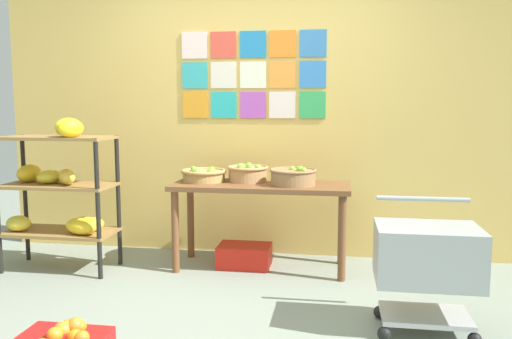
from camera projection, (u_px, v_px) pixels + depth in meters
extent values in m
plane|color=gray|center=(212.00, 324.00, 3.17)|extent=(9.20, 9.20, 0.00)
cube|color=#DCB65C|center=(254.00, 100.00, 4.60)|extent=(4.66, 0.06, 2.79)
cube|color=silver|center=(194.00, 45.00, 4.59)|extent=(0.23, 0.01, 0.23)
cube|color=#E5493A|center=(223.00, 45.00, 4.55)|extent=(0.23, 0.01, 0.23)
cube|color=#207CBB|center=(253.00, 44.00, 4.51)|extent=(0.23, 0.01, 0.23)
cube|color=orange|center=(283.00, 44.00, 4.47)|extent=(0.23, 0.01, 0.23)
cube|color=#377ABA|center=(313.00, 43.00, 4.43)|extent=(0.23, 0.01, 0.23)
cube|color=#33ABB3|center=(195.00, 75.00, 4.62)|extent=(0.23, 0.01, 0.23)
cube|color=silver|center=(223.00, 75.00, 4.58)|extent=(0.23, 0.01, 0.23)
cube|color=#E6ECD0|center=(253.00, 75.00, 4.54)|extent=(0.23, 0.01, 0.23)
cube|color=orange|center=(282.00, 75.00, 4.50)|extent=(0.23, 0.01, 0.23)
cube|color=#357DC8|center=(313.00, 74.00, 4.46)|extent=(0.23, 0.01, 0.23)
cube|color=orange|center=(195.00, 105.00, 4.65)|extent=(0.23, 0.01, 0.23)
cube|color=#25AEB3|center=(224.00, 105.00, 4.61)|extent=(0.23, 0.01, 0.23)
cube|color=#AC4EBE|center=(253.00, 105.00, 4.57)|extent=(0.23, 0.01, 0.23)
cube|color=silver|center=(282.00, 105.00, 4.53)|extent=(0.23, 0.01, 0.23)
cube|color=green|center=(312.00, 105.00, 4.49)|extent=(0.23, 0.01, 0.23)
cylinder|color=black|center=(98.00, 210.00, 3.95)|extent=(0.04, 0.04, 1.10)
cylinder|color=black|center=(25.00, 198.00, 4.45)|extent=(0.04, 0.04, 1.10)
cylinder|color=black|center=(118.00, 201.00, 4.32)|extent=(0.04, 0.04, 1.10)
cube|color=olive|center=(61.00, 232.00, 4.23)|extent=(0.89, 0.41, 0.03)
ellipsoid|color=yellow|center=(83.00, 224.00, 4.23)|extent=(0.24, 0.32, 0.11)
ellipsoid|color=yellow|center=(81.00, 226.00, 4.09)|extent=(0.33, 0.24, 0.13)
ellipsoid|color=yellow|center=(91.00, 224.00, 4.20)|extent=(0.24, 0.22, 0.11)
ellipsoid|color=yellow|center=(19.00, 223.00, 4.21)|extent=(0.24, 0.20, 0.13)
cube|color=olive|center=(59.00, 185.00, 4.18)|extent=(0.89, 0.41, 0.02)
ellipsoid|color=yellow|center=(50.00, 177.00, 4.21)|extent=(0.22, 0.26, 0.11)
ellipsoid|color=yellow|center=(29.00, 173.00, 4.29)|extent=(0.17, 0.28, 0.15)
ellipsoid|color=yellow|center=(67.00, 177.00, 4.14)|extent=(0.26, 0.28, 0.13)
cube|color=olive|center=(56.00, 138.00, 4.14)|extent=(0.89, 0.41, 0.02)
ellipsoid|color=yellow|center=(70.00, 128.00, 3.96)|extent=(0.23, 0.23, 0.14)
ellipsoid|color=yellow|center=(69.00, 127.00, 4.09)|extent=(0.25, 0.27, 0.15)
cube|color=brown|center=(261.00, 186.00, 4.21)|extent=(1.45, 0.56, 0.04)
cylinder|color=brown|center=(175.00, 232.00, 4.13)|extent=(0.06, 0.06, 0.67)
cylinder|color=brown|center=(342.00, 238.00, 3.93)|extent=(0.06, 0.06, 0.67)
cylinder|color=brown|center=(191.00, 220.00, 4.57)|extent=(0.06, 0.06, 0.67)
cylinder|color=brown|center=(342.00, 225.00, 4.36)|extent=(0.06, 0.06, 0.67)
cylinder|color=tan|center=(248.00, 174.00, 4.33)|extent=(0.32, 0.32, 0.12)
torus|color=tan|center=(248.00, 168.00, 4.33)|extent=(0.35, 0.35, 0.03)
sphere|color=#78CE3E|center=(240.00, 167.00, 4.31)|extent=(0.06, 0.06, 0.06)
sphere|color=#7CCB2D|center=(242.00, 166.00, 4.42)|extent=(0.05, 0.05, 0.05)
sphere|color=#77C043|center=(258.00, 168.00, 4.25)|extent=(0.05, 0.05, 0.05)
sphere|color=#77D242|center=(248.00, 167.00, 4.32)|extent=(0.05, 0.05, 0.05)
sphere|color=#70BB3D|center=(249.00, 166.00, 4.32)|extent=(0.06, 0.06, 0.06)
cylinder|color=olive|center=(293.00, 178.00, 4.12)|extent=(0.36, 0.36, 0.12)
torus|color=#926B46|center=(293.00, 170.00, 4.11)|extent=(0.38, 0.38, 0.02)
sphere|color=#86BA35|center=(304.00, 170.00, 4.00)|extent=(0.05, 0.05, 0.05)
sphere|color=#6FC032|center=(300.00, 169.00, 4.08)|extent=(0.05, 0.05, 0.05)
sphere|color=#84C532|center=(301.00, 169.00, 4.17)|extent=(0.05, 0.05, 0.05)
sphere|color=#7ED142|center=(292.00, 169.00, 4.15)|extent=(0.05, 0.05, 0.05)
cylinder|color=tan|center=(204.00, 176.00, 4.33)|extent=(0.35, 0.35, 0.09)
torus|color=#B08B4C|center=(204.00, 171.00, 4.32)|extent=(0.38, 0.38, 0.03)
sphere|color=#7DCD31|center=(194.00, 170.00, 4.30)|extent=(0.05, 0.05, 0.05)
sphere|color=#75CA31|center=(210.00, 172.00, 4.24)|extent=(0.06, 0.06, 0.06)
sphere|color=#75CA2F|center=(212.00, 171.00, 4.32)|extent=(0.05, 0.05, 0.05)
sphere|color=#72BC43|center=(194.00, 169.00, 4.36)|extent=(0.05, 0.05, 0.05)
sphere|color=#81D237|center=(212.00, 170.00, 4.34)|extent=(0.06, 0.06, 0.06)
sphere|color=#6FBF3C|center=(197.00, 172.00, 4.25)|extent=(0.06, 0.06, 0.06)
cube|color=red|center=(244.00, 256.00, 4.31)|extent=(0.44, 0.30, 0.19)
sphere|color=orange|center=(68.00, 329.00, 2.65)|extent=(0.09, 0.09, 0.09)
sphere|color=orange|center=(75.00, 326.00, 2.65)|extent=(0.09, 0.09, 0.09)
sphere|color=orange|center=(75.00, 337.00, 2.55)|extent=(0.08, 0.08, 0.08)
sphere|color=orange|center=(82.00, 338.00, 2.53)|extent=(0.08, 0.08, 0.08)
sphere|color=orange|center=(80.00, 327.00, 2.66)|extent=(0.07, 0.07, 0.07)
sphere|color=orange|center=(55.00, 335.00, 2.55)|extent=(0.08, 0.08, 0.08)
sphere|color=orange|center=(63.00, 330.00, 2.63)|extent=(0.09, 0.09, 0.09)
sphere|color=black|center=(384.00, 334.00, 2.95)|extent=(0.08, 0.08, 0.08)
sphere|color=black|center=(380.00, 312.00, 3.26)|extent=(0.08, 0.08, 0.08)
sphere|color=black|center=(461.00, 317.00, 3.19)|extent=(0.08, 0.08, 0.08)
cube|color=#A5A8AD|center=(425.00, 315.00, 3.06)|extent=(0.51, 0.34, 0.03)
cube|color=#959EA0|center=(427.00, 254.00, 3.02)|extent=(0.59, 0.42, 0.33)
cylinder|color=#959EA0|center=(422.00, 199.00, 3.22)|extent=(0.56, 0.03, 0.03)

